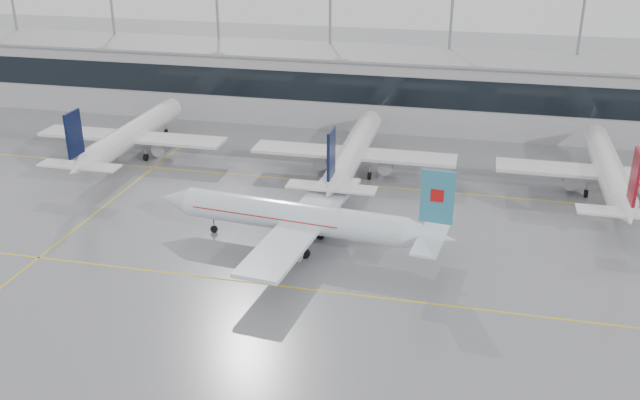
# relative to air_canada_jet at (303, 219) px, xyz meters

# --- Properties ---
(ground) EXTENTS (320.00, 320.00, 0.00)m
(ground) POSITION_rel_air_canada_jet_xyz_m (1.40, -9.43, -3.62)
(ground) COLOR gray
(ground) RESTS_ON ground
(taxi_line_main) EXTENTS (120.00, 0.25, 0.01)m
(taxi_line_main) POSITION_rel_air_canada_jet_xyz_m (1.40, -9.43, -3.61)
(taxi_line_main) COLOR yellow
(taxi_line_main) RESTS_ON ground
(taxi_line_north) EXTENTS (120.00, 0.25, 0.01)m
(taxi_line_north) POSITION_rel_air_canada_jet_xyz_m (1.40, 20.57, -3.61)
(taxi_line_north) COLOR yellow
(taxi_line_north) RESTS_ON ground
(taxi_line_cross) EXTENTS (0.25, 60.00, 0.01)m
(taxi_line_cross) POSITION_rel_air_canada_jet_xyz_m (-28.60, 5.57, -3.61)
(taxi_line_cross) COLOR yellow
(taxi_line_cross) RESTS_ON ground
(terminal) EXTENTS (180.00, 15.00, 12.00)m
(terminal) POSITION_rel_air_canada_jet_xyz_m (1.40, 52.57, 2.38)
(terminal) COLOR #A7A7AB
(terminal) RESTS_ON ground
(terminal_glass) EXTENTS (180.00, 0.20, 5.00)m
(terminal_glass) POSITION_rel_air_canada_jet_xyz_m (1.40, 45.02, 3.88)
(terminal_glass) COLOR black
(terminal_glass) RESTS_ON ground
(terminal_roof) EXTENTS (182.00, 16.00, 0.40)m
(terminal_roof) POSITION_rel_air_canada_jet_xyz_m (1.40, 52.57, 8.58)
(terminal_roof) COLOR gray
(terminal_roof) RESTS_ON ground
(light_masts) EXTENTS (156.40, 1.00, 22.60)m
(light_masts) POSITION_rel_air_canada_jet_xyz_m (1.40, 58.57, 9.73)
(light_masts) COLOR gray
(light_masts) RESTS_ON ground
(air_canada_jet) EXTENTS (36.41, 29.23, 11.41)m
(air_canada_jet) POSITION_rel_air_canada_jet_xyz_m (0.00, 0.00, 0.00)
(air_canada_jet) COLOR silver
(air_canada_jet) RESTS_ON ground
(parked_jet_b) EXTENTS (29.64, 36.96, 11.72)m
(parked_jet_b) POSITION_rel_air_canada_jet_xyz_m (-33.60, 24.26, 0.10)
(parked_jet_b) COLOR silver
(parked_jet_b) RESTS_ON ground
(parked_jet_c) EXTENTS (29.64, 36.96, 11.72)m
(parked_jet_c) POSITION_rel_air_canada_jet_xyz_m (1.40, 24.26, 0.10)
(parked_jet_c) COLOR silver
(parked_jet_c) RESTS_ON ground
(parked_jet_d) EXTENTS (29.64, 36.96, 11.72)m
(parked_jet_d) POSITION_rel_air_canada_jet_xyz_m (36.40, 24.26, 0.10)
(parked_jet_d) COLOR silver
(parked_jet_d) RESTS_ON ground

